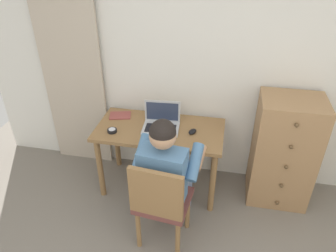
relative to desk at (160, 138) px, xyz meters
The scene contains 10 objects.
wall_back 0.88m from the desk, 38.73° to the left, with size 4.80×0.05×2.50m, color silver.
curtain_panel 1.14m from the desk, 162.66° to the left, with size 0.65×0.03×2.20m, color #BCAD99.
desk is the anchor object (origin of this frame).
dresser 1.17m from the desk, ahead, with size 0.56×0.48×1.09m.
chair 0.74m from the desk, 77.05° to the right, with size 0.46×0.44×0.88m.
person_seated 0.56m from the desk, 71.10° to the right, with size 0.57×0.61×1.20m.
laptop 0.16m from the desk, 69.04° to the left, with size 0.36×0.27×0.24m.
computer_mouse 0.34m from the desk, ahead, with size 0.06×0.10×0.03m, color black.
desk_clock 0.46m from the desk, 160.95° to the right, with size 0.09×0.09×0.03m.
notebook_pad 0.48m from the desk, 161.10° to the left, with size 0.21×0.15×0.01m, color #994742.
Camera 1 is at (0.11, -0.67, 2.34)m, focal length 34.22 mm.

